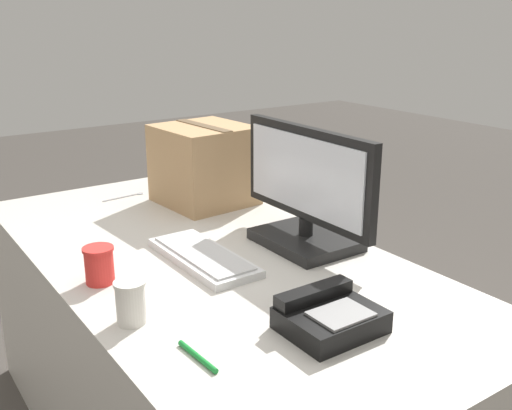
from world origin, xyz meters
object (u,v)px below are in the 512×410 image
at_px(keyboard, 203,257).
at_px(spoon, 130,196).
at_px(paper_cup_right, 131,302).
at_px(cardboard_box, 204,165).
at_px(desk_phone, 330,316).
at_px(paper_cup_left, 99,265).
at_px(monitor, 306,196).
at_px(pen_marker, 197,356).

height_order(keyboard, spoon, keyboard).
bearing_deg(paper_cup_right, cardboard_box, 139.46).
distance_m(desk_phone, paper_cup_left, 0.63).
distance_m(desk_phone, paper_cup_right, 0.46).
bearing_deg(monitor, paper_cup_left, -99.24).
bearing_deg(monitor, spoon, -163.14).
height_order(desk_phone, paper_cup_right, paper_cup_right).
distance_m(cardboard_box, pen_marker, 1.09).
bearing_deg(monitor, desk_phone, -32.86).
relative_size(desk_phone, spoon, 1.24).
relative_size(monitor, pen_marker, 4.05).
bearing_deg(cardboard_box, paper_cup_right, -40.54).
bearing_deg(pen_marker, keyboard, -34.14).
xyz_separation_m(desk_phone, paper_cup_left, (-0.53, -0.34, 0.02)).
xyz_separation_m(keyboard, pen_marker, (0.44, -0.27, -0.01)).
relative_size(monitor, desk_phone, 2.63).
xyz_separation_m(monitor, cardboard_box, (-0.56, -0.03, -0.01)).
bearing_deg(pen_marker, paper_cup_left, 0.79).
height_order(keyboard, cardboard_box, cardboard_box).
height_order(desk_phone, pen_marker, desk_phone).
height_order(desk_phone, paper_cup_left, paper_cup_left).
relative_size(monitor, keyboard, 1.39).
xyz_separation_m(desk_phone, cardboard_box, (-0.99, 0.25, 0.11)).
bearing_deg(cardboard_box, monitor, 3.35).
bearing_deg(desk_phone, pen_marker, -101.04).
bearing_deg(paper_cup_left, desk_phone, 32.65).
relative_size(keyboard, paper_cup_right, 3.88).
relative_size(paper_cup_right, cardboard_box, 0.31).
bearing_deg(paper_cup_left, monitor, 80.76).
bearing_deg(keyboard, paper_cup_left, -96.07).
distance_m(keyboard, spoon, 0.72).
xyz_separation_m(keyboard, desk_phone, (0.50, 0.04, 0.02)).
bearing_deg(keyboard, cardboard_box, 148.91).
bearing_deg(spoon, pen_marker, -112.57).
relative_size(desk_phone, pen_marker, 1.54).
relative_size(cardboard_box, pen_marker, 2.45).
relative_size(paper_cup_right, spoon, 0.60).
height_order(keyboard, desk_phone, desk_phone).
height_order(desk_phone, cardboard_box, cardboard_box).
bearing_deg(keyboard, paper_cup_right, -55.67).
height_order(paper_cup_right, cardboard_box, cardboard_box).
bearing_deg(paper_cup_left, cardboard_box, 128.01).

